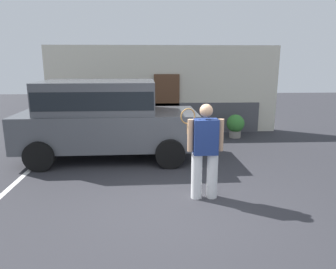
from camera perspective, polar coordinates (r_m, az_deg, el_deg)
name	(u,v)px	position (r m, az deg, el deg)	size (l,w,h in m)	color
ground_plane	(176,207)	(5.75, 1.55, -13.04)	(40.00, 40.00, 0.00)	#2D2D33
parking_stripe_0	(19,179)	(7.69, -25.51, -7.39)	(0.12, 4.40, 0.01)	silver
house_frontage	(163,92)	(11.32, -0.84, 7.71)	(8.25, 0.40, 3.08)	beige
parked_suv	(105,116)	(8.38, -11.51, 3.38)	(4.63, 2.23, 2.05)	#4C4F54
tennis_player_man	(205,150)	(5.81, 6.76, -2.86)	(0.80, 0.28, 1.80)	white
potted_plant_by_porch	(235,125)	(10.81, 12.21, 1.74)	(0.60, 0.60, 0.79)	gray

